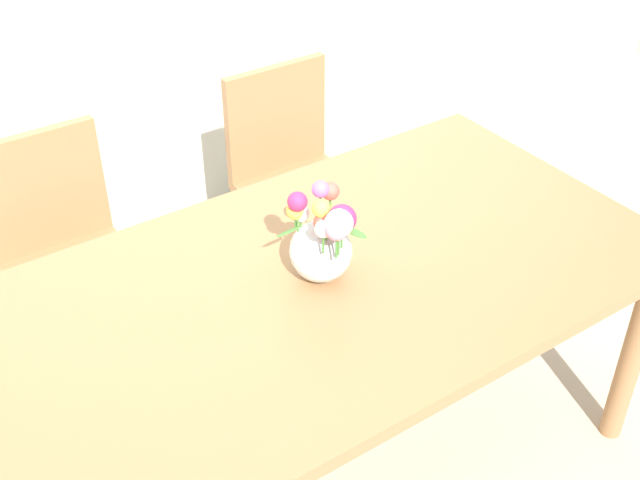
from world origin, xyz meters
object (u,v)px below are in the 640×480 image
at_px(chair_left, 62,249).
at_px(chair_right, 293,170).
at_px(dining_table, 322,300).
at_px(flower_vase, 322,241).

xyz_separation_m(chair_left, chair_right, (0.90, 0.00, 0.00)).
xyz_separation_m(dining_table, chair_right, (0.45, 0.85, -0.16)).
bearing_deg(chair_right, chair_left, 0.00).
relative_size(chair_left, chair_right, 1.00).
bearing_deg(chair_left, chair_right, -180.00).
distance_m(dining_table, chair_left, 0.98).
bearing_deg(dining_table, flower_vase, -130.67).
xyz_separation_m(chair_left, flower_vase, (0.44, -0.86, 0.36)).
bearing_deg(flower_vase, chair_right, 62.04).
height_order(dining_table, chair_right, chair_right).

